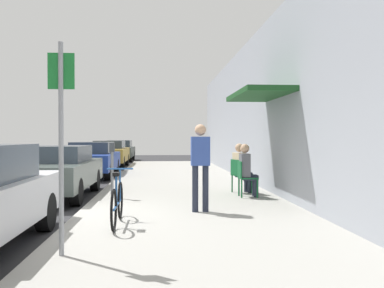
# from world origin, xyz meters

# --- Properties ---
(ground_plane) EXTENTS (60.00, 60.00, 0.00)m
(ground_plane) POSITION_xyz_m (0.00, 0.00, 0.00)
(ground_plane) COLOR #2D2D30
(sidewalk_slab) EXTENTS (4.50, 32.00, 0.12)m
(sidewalk_slab) POSITION_xyz_m (2.25, 2.00, 0.06)
(sidewalk_slab) COLOR #9E9B93
(sidewalk_slab) RESTS_ON ground_plane
(building_facade) EXTENTS (1.40, 32.00, 4.76)m
(building_facade) POSITION_xyz_m (4.64, 2.00, 2.38)
(building_facade) COLOR #999EA8
(building_facade) RESTS_ON ground_plane
(parked_car_1) EXTENTS (1.80, 4.40, 1.35)m
(parked_car_1) POSITION_xyz_m (-1.10, 3.31, 0.71)
(parked_car_1) COLOR #47514C
(parked_car_1) RESTS_ON ground_plane
(parked_car_2) EXTENTS (1.80, 4.40, 1.39)m
(parked_car_2) POSITION_xyz_m (-1.10, 9.11, 0.72)
(parked_car_2) COLOR navy
(parked_car_2) RESTS_ON ground_plane
(parked_car_3) EXTENTS (1.80, 4.40, 1.40)m
(parked_car_3) POSITION_xyz_m (-1.10, 14.80, 0.74)
(parked_car_3) COLOR #A58433
(parked_car_3) RESTS_ON ground_plane
(parked_car_4) EXTENTS (1.80, 4.40, 1.39)m
(parked_car_4) POSITION_xyz_m (-1.10, 20.42, 0.73)
(parked_car_4) COLOR #47514C
(parked_car_4) RESTS_ON ground_plane
(parking_meter) EXTENTS (0.12, 0.10, 1.32)m
(parking_meter) POSITION_xyz_m (0.45, 2.37, 0.89)
(parking_meter) COLOR slate
(parking_meter) RESTS_ON sidewalk_slab
(street_sign) EXTENTS (0.32, 0.06, 2.60)m
(street_sign) POSITION_xyz_m (0.40, -2.58, 1.64)
(street_sign) COLOR gray
(street_sign) RESTS_ON sidewalk_slab
(bicycle_0) EXTENTS (0.46, 1.71, 0.90)m
(bicycle_0) POSITION_xyz_m (0.89, -0.80, 0.48)
(bicycle_0) COLOR black
(bicycle_0) RESTS_ON sidewalk_slab
(cafe_chair_0) EXTENTS (0.44, 0.44, 0.87)m
(cafe_chair_0) POSITION_xyz_m (3.65, 2.27, 0.62)
(cafe_chair_0) COLOR #14592D
(cafe_chair_0) RESTS_ON sidewalk_slab
(seated_patron_0) EXTENTS (0.43, 0.36, 1.29)m
(seated_patron_0) POSITION_xyz_m (3.71, 2.27, 0.82)
(seated_patron_0) COLOR #232838
(seated_patron_0) RESTS_ON sidewalk_slab
(cafe_chair_1) EXTENTS (0.55, 0.55, 0.87)m
(cafe_chair_1) POSITION_xyz_m (3.65, 2.99, 0.62)
(cafe_chair_1) COLOR #14592D
(cafe_chair_1) RESTS_ON sidewalk_slab
(seated_patron_1) EXTENTS (0.51, 0.46, 1.29)m
(seated_patron_1) POSITION_xyz_m (3.71, 3.01, 0.82)
(seated_patron_1) COLOR #232838
(seated_patron_1) RESTS_ON sidewalk_slab
(pedestrian_standing) EXTENTS (0.36, 0.22, 1.70)m
(pedestrian_standing) POSITION_xyz_m (2.38, 0.30, 1.12)
(pedestrian_standing) COLOR #232838
(pedestrian_standing) RESTS_ON sidewalk_slab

